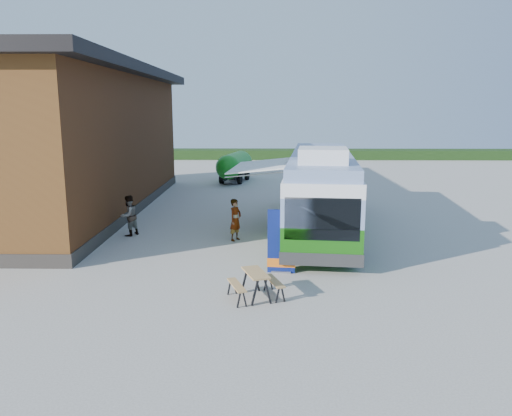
{
  "coord_description": "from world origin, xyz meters",
  "views": [
    {
      "loc": [
        0.02,
        -16.06,
        5.31
      ],
      "look_at": [
        -0.29,
        3.58,
        1.4
      ],
      "focal_mm": 35.0,
      "sensor_mm": 36.0,
      "label": 1
    }
  ],
  "objects_px": {
    "person_b": "(129,216)",
    "slurry_tanker": "(235,165)",
    "picnic_table": "(256,279)",
    "person_a": "(235,220)",
    "banner": "(281,247)",
    "bus": "(321,188)"
  },
  "relations": [
    {
      "from": "person_b",
      "to": "slurry_tanker",
      "type": "relative_size",
      "value": 0.3
    },
    {
      "from": "picnic_table",
      "to": "person_a",
      "type": "relative_size",
      "value": 0.98
    },
    {
      "from": "banner",
      "to": "slurry_tanker",
      "type": "distance_m",
      "value": 21.12
    },
    {
      "from": "picnic_table",
      "to": "slurry_tanker",
      "type": "relative_size",
      "value": 0.3
    },
    {
      "from": "picnic_table",
      "to": "person_a",
      "type": "bearing_deg",
      "value": 79.61
    },
    {
      "from": "picnic_table",
      "to": "person_b",
      "type": "distance_m",
      "value": 8.98
    },
    {
      "from": "banner",
      "to": "person_a",
      "type": "xyz_separation_m",
      "value": [
        -1.73,
        4.13,
        -0.01
      ]
    },
    {
      "from": "bus",
      "to": "person_b",
      "type": "xyz_separation_m",
      "value": [
        -8.23,
        -1.2,
        -1.02
      ]
    },
    {
      "from": "banner",
      "to": "slurry_tanker",
      "type": "bearing_deg",
      "value": 103.35
    },
    {
      "from": "banner",
      "to": "bus",
      "type": "bearing_deg",
      "value": 78.13
    },
    {
      "from": "person_b",
      "to": "bus",
      "type": "bearing_deg",
      "value": 130.3
    },
    {
      "from": "banner",
      "to": "person_b",
      "type": "xyz_separation_m",
      "value": [
        -6.3,
        4.83,
        -0.0
      ]
    },
    {
      "from": "banner",
      "to": "picnic_table",
      "type": "distance_m",
      "value": 2.42
    },
    {
      "from": "bus",
      "to": "picnic_table",
      "type": "bearing_deg",
      "value": -102.31
    },
    {
      "from": "person_b",
      "to": "slurry_tanker",
      "type": "xyz_separation_m",
      "value": [
        3.57,
        16.11,
        0.37
      ]
    },
    {
      "from": "banner",
      "to": "picnic_table",
      "type": "relative_size",
      "value": 1.26
    },
    {
      "from": "person_b",
      "to": "slurry_tanker",
      "type": "bearing_deg",
      "value": -160.46
    },
    {
      "from": "picnic_table",
      "to": "person_b",
      "type": "bearing_deg",
      "value": 109.08
    },
    {
      "from": "bus",
      "to": "person_a",
      "type": "height_order",
      "value": "bus"
    },
    {
      "from": "banner",
      "to": "slurry_tanker",
      "type": "height_order",
      "value": "slurry_tanker"
    },
    {
      "from": "bus",
      "to": "banner",
      "type": "bearing_deg",
      "value": -101.87
    },
    {
      "from": "bus",
      "to": "picnic_table",
      "type": "distance_m",
      "value": 8.83
    }
  ]
}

